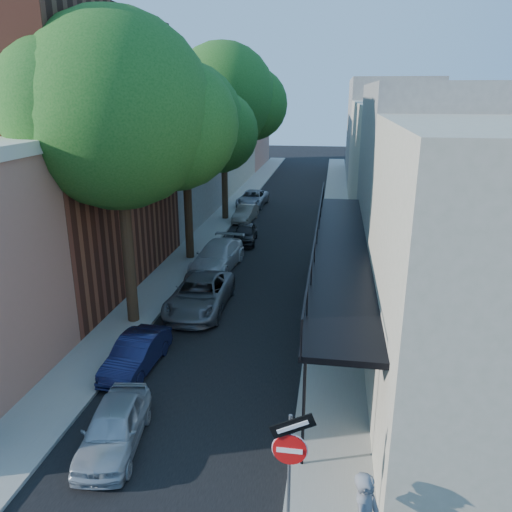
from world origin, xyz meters
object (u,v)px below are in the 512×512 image
at_px(parked_car_d, 218,256).
at_px(parked_car_g, 253,199).
at_px(parked_car_e, 245,233).
at_px(oak_mid, 193,126).
at_px(oak_far, 230,99).
at_px(parked_car_f, 246,213).
at_px(parked_car_c, 200,295).
at_px(sign_post, 290,454).
at_px(parked_car_a, 114,427).
at_px(parked_car_b, 136,354).
at_px(oak_near, 132,115).

xyz_separation_m(parked_car_d, parked_car_g, (-0.65, 15.05, -0.08)).
bearing_deg(parked_car_e, oak_mid, -125.50).
xyz_separation_m(oak_far, parked_car_e, (1.95, -5.72, -7.68)).
relative_size(oak_far, parked_car_f, 3.49).
distance_m(oak_far, parked_car_f, 7.79).
bearing_deg(parked_car_c, sign_post, -66.77).
bearing_deg(oak_mid, parked_car_a, -82.69).
distance_m(parked_car_a, parked_car_g, 28.74).
height_order(parked_car_b, parked_car_c, parked_car_c).
height_order(oak_near, parked_car_f, oak_near).
height_order(parked_car_f, parked_car_g, parked_car_g).
relative_size(parked_car_d, parked_car_e, 1.40).
distance_m(oak_far, parked_car_c, 17.49).
bearing_deg(sign_post, parked_car_a, 156.11).
relative_size(parked_car_d, parked_car_g, 1.08).
height_order(oak_near, parked_car_d, oak_near).
xyz_separation_m(oak_near, oak_far, (0.01, 17.01, 0.38)).
bearing_deg(sign_post, parked_car_g, 100.60).
bearing_deg(oak_mid, oak_near, -89.63).
height_order(parked_car_a, parked_car_c, parked_car_c).
relative_size(sign_post, parked_car_e, 0.89).
relative_size(oak_mid, parked_car_c, 2.12).
bearing_deg(oak_mid, oak_far, 89.59).
distance_m(oak_mid, parked_car_g, 14.99).
distance_m(sign_post, oak_far, 27.80).
distance_m(oak_far, parked_car_a, 25.50).
bearing_deg(sign_post, parked_car_c, 113.74).
relative_size(parked_car_a, parked_car_b, 1.01).
xyz_separation_m(oak_far, parked_car_c, (1.83, -15.65, -7.59)).
bearing_deg(oak_far, sign_post, -76.09).
xyz_separation_m(oak_near, oak_mid, (-0.05, 7.97, -0.82)).
xyz_separation_m(oak_near, parked_car_a, (1.90, -7.24, -7.30)).
xyz_separation_m(parked_car_e, parked_car_g, (-1.20, 10.19, 0.03)).
relative_size(oak_near, parked_car_d, 2.42).
xyz_separation_m(parked_car_d, parked_car_e, (0.55, 4.86, -0.11)).
height_order(parked_car_d, parked_car_g, parked_car_d).
height_order(parked_car_b, parked_car_f, parked_car_f).
xyz_separation_m(sign_post, oak_far, (-6.51, 26.30, 6.22)).
bearing_deg(parked_car_f, parked_car_a, -84.03).
bearing_deg(oak_mid, parked_car_b, -84.67).
relative_size(oak_far, parked_car_a, 3.50).
bearing_deg(oak_near, parked_car_e, 80.11).
height_order(oak_near, parked_car_b, oak_near).
bearing_deg(parked_car_g, sign_post, -76.09).
bearing_deg(oak_near, parked_car_f, 86.27).
relative_size(sign_post, parked_car_d, 0.63).
bearing_deg(parked_car_a, parked_car_d, 84.19).
height_order(oak_mid, parked_car_f, oak_mid).
bearing_deg(parked_car_b, parked_car_f, 93.11).
distance_m(parked_car_d, parked_car_e, 4.89).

